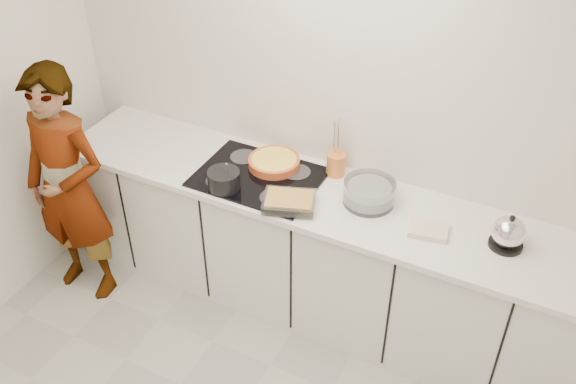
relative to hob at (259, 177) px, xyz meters
The scene contains 12 objects.
wall_back 0.62m from the hob, 44.17° to the left, with size 3.60×0.00×2.60m, color white.
base_cabinets 0.60m from the hob, ahead, with size 3.20×0.58×0.87m, color white.
countertop 0.35m from the hob, ahead, with size 3.24×0.64×0.04m, color white.
hob is the anchor object (origin of this frame).
tart_dish 0.14m from the hob, 76.98° to the left, with size 0.36×0.36×0.05m.
saucepan 0.23m from the hob, 124.77° to the right, with size 0.21×0.21×0.18m.
baking_dish 0.34m from the hob, 30.34° to the right, with size 0.34×0.30×0.06m.
mixing_bowl 0.67m from the hob, ahead, with size 0.37×0.37×0.13m.
tea_towel 1.04m from the hob, ahead, with size 0.20×0.15×0.03m, color white.
kettle 1.43m from the hob, ahead, with size 0.19×0.19×0.20m.
utensil_crock 0.46m from the hob, 32.17° to the left, with size 0.11×0.11×0.14m, color orange.
cook 1.17m from the hob, 155.53° to the right, with size 0.58×0.38×1.60m, color white.
Camera 1 is at (1.19, -1.41, 3.13)m, focal length 40.00 mm.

